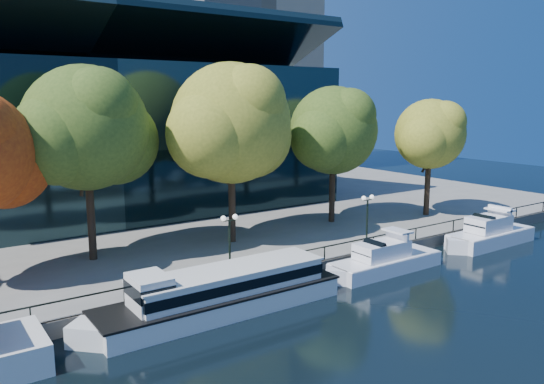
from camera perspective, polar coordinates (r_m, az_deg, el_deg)
ground at (r=34.34m, az=2.72°, el=-11.57°), size 160.00×160.00×0.00m
promenade at (r=65.82m, az=-16.89°, el=-1.07°), size 90.00×67.08×1.00m
railing at (r=36.18m, az=-0.41°, el=-7.17°), size 88.20×0.08×0.99m
convention_building at (r=59.31m, az=-19.59°, el=5.43°), size 50.00×24.57×21.43m
tour_boat at (r=32.07m, az=-5.99°, el=-10.63°), size 16.72×3.73×3.17m
cruiser_near at (r=40.06m, az=11.75°, el=-7.19°), size 10.35×2.67×3.00m
cruiser_far at (r=49.91m, az=22.22°, el=-4.17°), size 10.21×2.83×3.33m
tree_2 at (r=39.78m, az=-19.11°, el=6.26°), size 11.05×9.06×14.02m
tree_3 at (r=42.68m, az=-4.16°, el=7.10°), size 12.04×9.87×14.51m
tree_4 at (r=50.18m, az=6.80°, el=6.39°), size 10.28×8.43×12.83m
tree_5 at (r=55.23m, az=16.76°, el=5.83°), size 8.67×7.11×11.65m
lamp_1 at (r=35.49m, az=-4.60°, el=-4.13°), size 1.26×0.36×4.03m
lamp_2 at (r=43.16m, az=10.24°, el=-1.72°), size 1.26×0.36×4.03m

